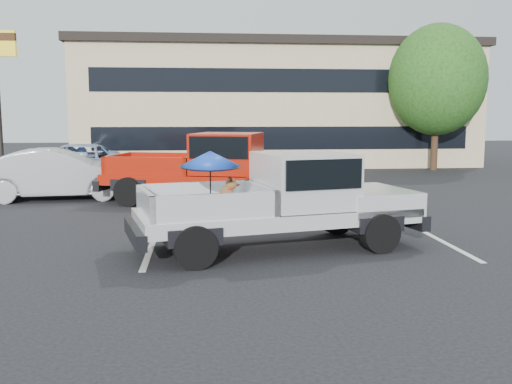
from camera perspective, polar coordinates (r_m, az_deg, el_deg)
ground at (r=10.46m, az=5.65°, el=-6.82°), size 90.00×90.00×0.00m
stripe_left at (r=12.25m, az=-10.18°, el=-4.73°), size 0.12×5.00×0.01m
stripe_right at (r=13.20m, az=16.84°, el=-4.04°), size 0.12×5.00×0.01m
motel_building at (r=31.17m, az=1.78°, el=8.84°), size 20.40×8.40×6.30m
tree_right at (r=28.21m, az=17.66°, el=10.63°), size 4.46×4.46×6.78m
tree_back at (r=34.90m, az=7.78°, el=10.64°), size 4.68×4.68×7.11m
silver_pickup at (r=11.19m, az=3.67°, el=-0.34°), size 5.99×3.20×2.06m
red_pickup at (r=16.88m, az=-3.50°, el=2.70°), size 6.68×3.84×2.08m
silver_sedan at (r=18.70m, az=-19.14°, el=1.70°), size 4.92×2.15×1.57m
blue_suv at (r=22.56m, az=-17.31°, el=2.65°), size 2.73×5.51×1.50m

